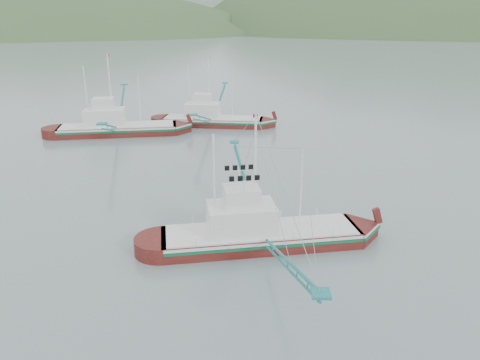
{
  "coord_description": "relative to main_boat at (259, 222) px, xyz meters",
  "views": [
    {
      "loc": [
        1.43,
        -30.67,
        16.42
      ],
      "look_at": [
        0.0,
        6.0,
        3.2
      ],
      "focal_mm": 35.0,
      "sensor_mm": 36.0,
      "label": 1
    }
  ],
  "objects": [
    {
      "name": "main_boat",
      "position": [
        0.0,
        0.0,
        0.0
      ],
      "size": [
        15.14,
        26.25,
        10.75
      ],
      "rotation": [
        0.0,
        0.0,
        0.2
      ],
      "color": "#4C100C",
      "rests_on": "ground"
    },
    {
      "name": "bg_boat_left",
      "position": [
        -20.17,
        32.69,
        0.14
      ],
      "size": [
        16.86,
        29.31,
        11.98
      ],
      "rotation": [
        0.0,
        0.0,
        0.19
      ],
      "color": "#4C100C",
      "rests_on": "ground"
    },
    {
      "name": "ground",
      "position": [
        -1.59,
        -0.62,
        -1.9
      ],
      "size": [
        1200.0,
        1200.0,
        0.0
      ],
      "primitive_type": "plane",
      "color": "slate",
      "rests_on": "ground"
    },
    {
      "name": "bg_boat_far",
      "position": [
        -7.31,
        38.72,
        -0.38
      ],
      "size": [
        15.43,
        27.46,
        11.13
      ],
      "rotation": [
        0.0,
        0.0,
        -0.07
      ],
      "color": "#4C100C",
      "rests_on": "ground"
    },
    {
      "name": "headland_left",
      "position": [
        -181.59,
        359.38,
        -1.9
      ],
      "size": [
        448.0,
        308.0,
        210.0
      ],
      "primitive_type": "ellipsoid",
      "color": "#35522A",
      "rests_on": "ground"
    },
    {
      "name": "ridge_distant",
      "position": [
        28.41,
        559.38,
        -1.9
      ],
      "size": [
        960.0,
        400.0,
        240.0
      ],
      "primitive_type": "ellipsoid",
      "color": "slate",
      "rests_on": "ground"
    }
  ]
}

